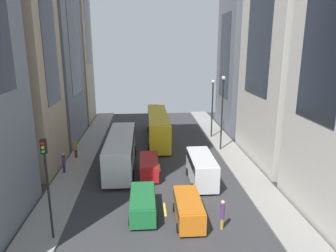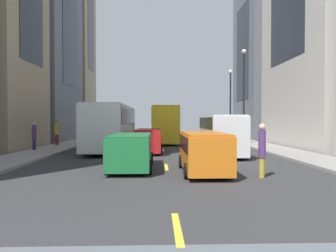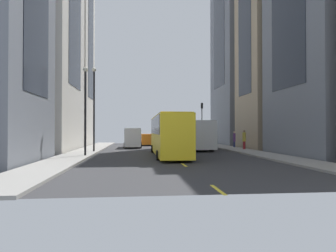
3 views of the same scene
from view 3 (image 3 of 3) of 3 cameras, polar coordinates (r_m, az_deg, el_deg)
The scene contains 26 objects.
ground_plane at distance 32.55m, azimuth -0.42°, elevation -4.86°, with size 43.71×43.71×0.00m, color #333335.
sidewalk_west at distance 34.39m, azimuth 13.75°, elevation -4.49°, with size 2.86×44.00×0.15m, color gray.
sidewalk_east at distance 32.84m, azimuth -15.26°, elevation -4.66°, with size 2.86×44.00×0.15m, color gray.
lane_stripe_0 at distance 53.47m, azimuth -2.56°, elevation -3.28°, with size 0.16×2.00×0.01m, color yellow.
lane_stripe_1 at distance 45.09m, azimuth -1.94°, elevation -3.74°, with size 0.16×2.00×0.01m, color yellow.
lane_stripe_2 at distance 36.73m, azimuth -1.04°, elevation -4.39°, with size 0.16×2.00×0.01m, color yellow.
lane_stripe_3 at distance 28.39m, azimuth 0.39°, elevation -5.43°, with size 0.16×2.00×0.01m, color yellow.
lane_stripe_4 at distance 20.10m, azimuth 3.02°, elevation -7.33°, with size 0.16×2.00×0.01m, color yellow.
lane_stripe_5 at distance 11.96m, azimuth 9.39°, elevation -11.76°, with size 0.16×2.00×0.01m, color yellow.
building_west_0 at distance 53.70m, azimuth 13.95°, elevation 19.06°, with size 8.16×11.34×41.09m.
building_west_1 at distance 41.77m, azimuth 20.25°, elevation 16.57°, with size 9.01×7.78×29.49m.
building_west_2 at distance 32.69m, azimuth 28.85°, elevation 19.09°, with size 8.96×10.70×26.73m.
building_east_0 at distance 49.66m, azimuth -19.62°, elevation 15.04°, with size 9.00×8.89×31.67m.
building_east_1 at distance 39.05m, azimuth -23.41°, elevation 19.64°, with size 8.35×11.75×31.80m.
city_bus_white at distance 36.71m, azimuth 5.10°, elevation -1.27°, with size 2.80×11.21×3.35m.
streetcar_yellow at distance 27.19m, azimuth 0.06°, elevation -1.17°, with size 2.70×13.10×3.59m.
delivery_van_white at distance 40.39m, azimuth -6.63°, elevation -1.93°, with size 2.25×5.53×2.58m.
car_green_0 at distance 45.74m, azimuth 0.08°, elevation -2.50°, with size 1.98×4.51×1.62m.
car_orange_1 at distance 46.60m, azimuth -4.00°, elevation -2.39°, with size 1.93×4.40×1.73m.
car_red_2 at distance 38.53m, azimuth 0.35°, elevation -2.79°, with size 1.89×4.74×1.64m.
pedestrian_waiting_curb at distance 47.81m, azimuth -6.60°, elevation -2.16°, with size 0.28×0.28×2.14m.
pedestrian_crossing_near at distance 39.46m, azimuth 12.39°, elevation -2.35°, with size 0.32×0.32×2.02m.
pedestrian_crossing_mid at distance 35.43m, azimuth 14.15°, elevation -2.42°, with size 0.39×0.39×2.16m.
traffic_light_near_corner at distance 49.35m, azimuth 6.41°, elevation 1.95°, with size 0.32×0.44×6.60m.
streetlamp_near at distance 26.96m, azimuth -15.30°, elevation 4.47°, with size 0.44×0.44×7.60m.
streetlamp_far at distance 32.14m, azimuth -13.77°, elevation 4.58°, with size 0.44×0.44×8.62m.
Camera 3 is at (3.08, 32.33, 2.27)m, focal length 32.34 mm.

